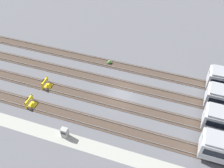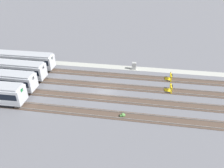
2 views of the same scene
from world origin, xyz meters
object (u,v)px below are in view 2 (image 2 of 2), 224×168
object	(u,v)px
bumper_stop_nearest_track	(169,77)
weed_clump	(123,115)
subway_car_front_row_leftmost	(13,60)
electrical_cabinet	(134,66)
bumper_stop_near_inner_track	(169,89)
subway_car_back_row_leftmost	(2,68)

from	to	relation	value
bumper_stop_nearest_track	weed_clump	xyz separation A→B (m)	(8.01, 12.93, -0.27)
subway_car_front_row_leftmost	electrical_cabinet	size ratio (longest dim) A/B	11.26
weed_clump	bumper_stop_near_inner_track	bearing A→B (deg)	-131.85
subway_car_front_row_leftmost	weed_clump	distance (m)	28.66
subway_car_back_row_leftmost	electrical_cabinet	xyz separation A→B (m)	(-26.14, -7.77, -1.24)
subway_car_back_row_leftmost	weed_clump	bearing A→B (deg)	161.37
subway_car_front_row_leftmost	bumper_stop_nearest_track	distance (m)	33.58
subway_car_front_row_leftmost	bumper_stop_nearest_track	bearing A→B (deg)	-179.96
subway_car_back_row_leftmost	bumper_stop_nearest_track	distance (m)	33.85
subway_car_back_row_leftmost	electrical_cabinet	size ratio (longest dim) A/B	11.27
subway_car_back_row_leftmost	bumper_stop_nearest_track	xyz separation A→B (m)	(-33.54, -4.32, -1.53)
subway_car_back_row_leftmost	weed_clump	size ratio (longest dim) A/B	19.60
weed_clump	subway_car_front_row_leftmost	bearing A→B (deg)	-26.82
subway_car_front_row_leftmost	subway_car_back_row_leftmost	bearing A→B (deg)	90.00
electrical_cabinet	weed_clump	bearing A→B (deg)	87.86
weed_clump	electrical_cabinet	bearing A→B (deg)	-92.14
bumper_stop_nearest_track	electrical_cabinet	world-z (taller)	electrical_cabinet
bumper_stop_near_inner_track	subway_car_back_row_leftmost	bearing A→B (deg)	0.06
subway_car_front_row_leftmost	electrical_cabinet	xyz separation A→B (m)	(-26.14, -3.47, -1.24)
subway_car_front_row_leftmost	weed_clump	bearing A→B (deg)	153.18
electrical_cabinet	bumper_stop_near_inner_track	bearing A→B (deg)	132.66
subway_car_back_row_leftmost	bumper_stop_near_inner_track	size ratio (longest dim) A/B	8.99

